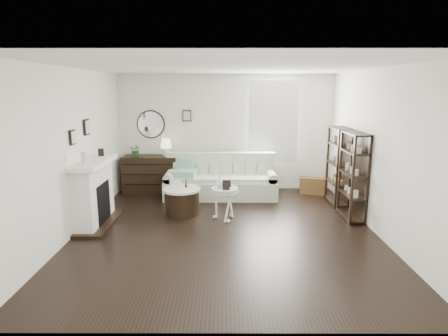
{
  "coord_description": "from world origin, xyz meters",
  "views": [
    {
      "loc": [
        -0.02,
        -6.02,
        2.37
      ],
      "look_at": [
        -0.03,
        0.8,
        0.92
      ],
      "focal_mm": 30.0,
      "sensor_mm": 36.0,
      "label": 1
    }
  ],
  "objects_px": {
    "dresser": "(151,174)",
    "sofa": "(221,182)",
    "pedestal_table": "(225,191)",
    "drum_table": "(182,201)"
  },
  "relations": [
    {
      "from": "sofa",
      "to": "pedestal_table",
      "type": "bearing_deg",
      "value": -86.39
    },
    {
      "from": "dresser",
      "to": "sofa",
      "type": "bearing_deg",
      "value": -13.62
    },
    {
      "from": "sofa",
      "to": "drum_table",
      "type": "bearing_deg",
      "value": -121.12
    },
    {
      "from": "drum_table",
      "to": "pedestal_table",
      "type": "distance_m",
      "value": 0.93
    },
    {
      "from": "sofa",
      "to": "pedestal_table",
      "type": "distance_m",
      "value": 1.55
    },
    {
      "from": "sofa",
      "to": "drum_table",
      "type": "distance_m",
      "value": 1.41
    },
    {
      "from": "dresser",
      "to": "pedestal_table",
      "type": "xyz_separation_m",
      "value": [
        1.72,
        -1.92,
        0.13
      ]
    },
    {
      "from": "sofa",
      "to": "dresser",
      "type": "distance_m",
      "value": 1.68
    },
    {
      "from": "sofa",
      "to": "dresser",
      "type": "height_order",
      "value": "sofa"
    },
    {
      "from": "dresser",
      "to": "pedestal_table",
      "type": "height_order",
      "value": "dresser"
    }
  ]
}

